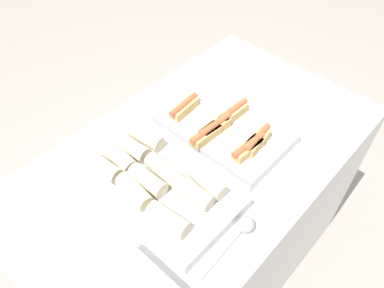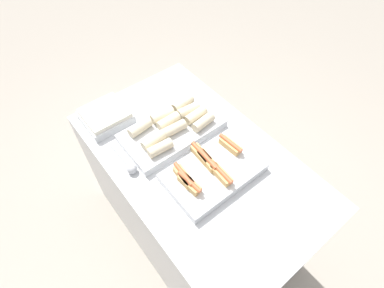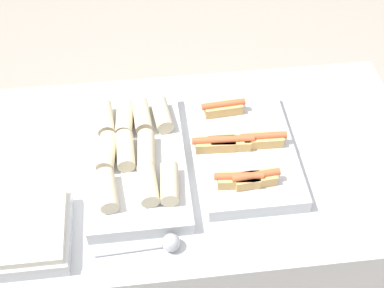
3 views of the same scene
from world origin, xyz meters
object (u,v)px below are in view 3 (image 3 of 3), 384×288
Objects in this scene: tray_hotdogs at (244,150)px; tray_side_front at (25,234)px; serving_spoon_near at (166,244)px; tray_wraps at (136,156)px.

tray_hotdogs reaches higher than tray_side_front.
serving_spoon_near is at bearing -132.04° from tray_hotdogs.
tray_side_front reaches higher than serving_spoon_near.
tray_wraps is 0.40m from tray_side_front.
serving_spoon_near is (-0.28, -0.31, -0.01)m from tray_hotdogs.
tray_hotdogs is 0.41m from serving_spoon_near.
tray_side_front is at bearing -142.50° from tray_wraps.
tray_wraps is at bearing 37.50° from tray_side_front.
tray_side_front is 0.39m from serving_spoon_near.
tray_wraps is 2.31× the size of serving_spoon_near.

